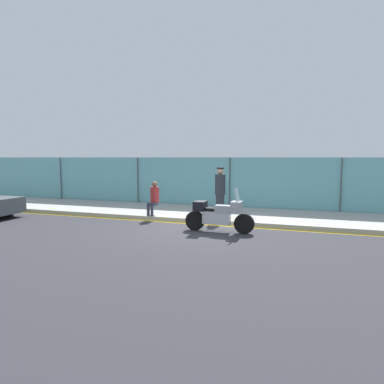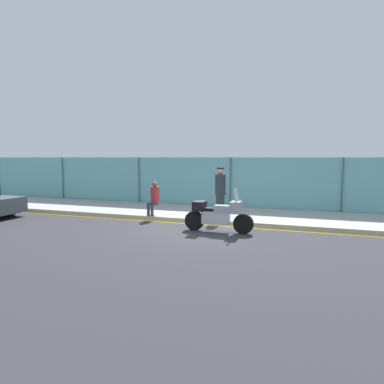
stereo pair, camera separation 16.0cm
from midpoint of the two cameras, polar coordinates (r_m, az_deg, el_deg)
ground_plane at (r=11.38m, az=0.90°, el=-6.24°), size 120.00×120.00×0.00m
sidewalk at (r=13.90m, az=4.32°, el=-3.72°), size 34.35×3.55×0.15m
curb_paint_stripe at (r=12.15m, az=2.10°, el=-5.46°), size 34.35×0.18×0.01m
storefront_fence at (r=15.57m, az=6.07°, el=1.39°), size 32.64×0.17×2.37m
motorcycle at (r=10.92m, az=4.00°, el=-3.73°), size 2.24×0.51×1.42m
officer_standing at (r=13.15m, az=4.37°, el=0.21°), size 0.40×0.40×1.84m
person_seated_on_curb at (r=13.34m, az=-6.70°, el=-0.71°), size 0.34×0.65×1.29m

